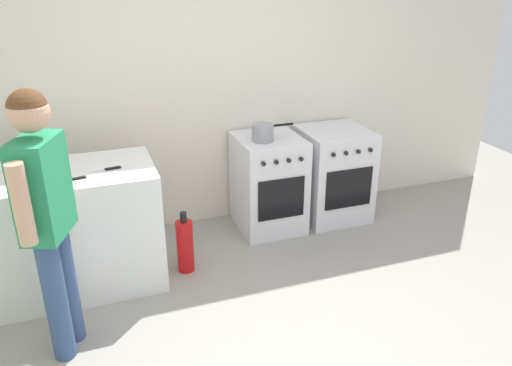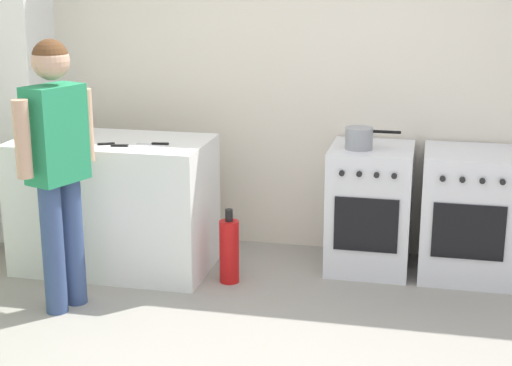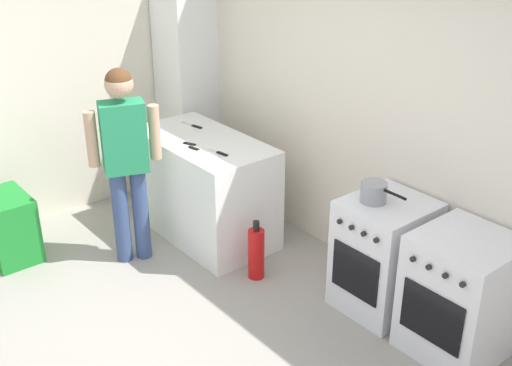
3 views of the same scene
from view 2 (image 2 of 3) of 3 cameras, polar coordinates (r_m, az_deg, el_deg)
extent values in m
cube|color=silver|center=(5.62, 5.34, 8.09)|extent=(6.00, 0.10, 2.60)
cube|color=white|center=(5.43, -10.23, -1.53)|extent=(1.30, 0.70, 0.90)
cube|color=silver|center=(5.41, 8.28, -1.79)|extent=(0.55, 0.60, 0.85)
cube|color=black|center=(5.12, 8.00, -3.05)|extent=(0.41, 0.01, 0.36)
cylinder|color=black|center=(5.19, 6.99, 2.35)|extent=(0.18, 0.18, 0.01)
cylinder|color=black|center=(5.17, 9.72, 2.20)|extent=(0.18, 0.18, 0.01)
cylinder|color=black|center=(5.42, 7.25, 2.91)|extent=(0.18, 0.18, 0.01)
cylinder|color=black|center=(5.41, 9.86, 2.77)|extent=(0.18, 0.18, 0.01)
cylinder|color=black|center=(5.03, 6.26, 0.72)|extent=(0.04, 0.02, 0.04)
cylinder|color=black|center=(5.02, 7.51, 0.65)|extent=(0.04, 0.02, 0.04)
cylinder|color=black|center=(5.01, 8.76, 0.57)|extent=(0.04, 0.02, 0.04)
cylinder|color=black|center=(5.01, 10.02, 0.50)|extent=(0.04, 0.02, 0.04)
cube|color=silver|center=(5.40, 15.09, -2.19)|extent=(0.60, 0.60, 0.85)
cube|color=black|center=(5.12, 15.19, -3.46)|extent=(0.45, 0.01, 0.36)
cylinder|color=black|center=(5.17, 13.97, 1.96)|extent=(0.19, 0.19, 0.01)
cylinder|color=black|center=(5.19, 16.94, 1.78)|extent=(0.19, 0.19, 0.01)
cylinder|color=black|center=(5.41, 13.93, 2.53)|extent=(0.19, 0.19, 0.01)
cylinder|color=black|center=(5.42, 16.77, 2.36)|extent=(0.19, 0.19, 0.01)
cylinder|color=black|center=(5.01, 13.42, 0.31)|extent=(0.04, 0.02, 0.04)
cylinder|color=black|center=(5.01, 14.78, 0.23)|extent=(0.04, 0.02, 0.04)
cylinder|color=black|center=(5.02, 16.14, 0.15)|extent=(0.04, 0.02, 0.04)
cylinder|color=black|center=(5.03, 17.50, 0.07)|extent=(0.04, 0.02, 0.04)
cylinder|color=gray|center=(5.21, 7.49, 3.25)|extent=(0.18, 0.18, 0.14)
cylinder|color=black|center=(5.19, 9.51, 3.68)|extent=(0.18, 0.02, 0.02)
cube|color=silver|center=(5.14, -8.12, 2.84)|extent=(0.10, 0.04, 0.01)
cube|color=black|center=(5.12, -6.98, 2.86)|extent=(0.11, 0.04, 0.01)
cube|color=silver|center=(5.17, -12.78, 2.68)|extent=(0.23, 0.13, 0.01)
cube|color=black|center=(5.17, -10.85, 2.81)|extent=(0.11, 0.07, 0.01)
cube|color=silver|center=(5.57, -13.81, 3.51)|extent=(0.14, 0.06, 0.01)
cube|color=black|center=(5.54, -12.56, 3.55)|extent=(0.11, 0.05, 0.01)
cube|color=silver|center=(5.07, -8.07, 2.66)|extent=(0.22, 0.07, 0.01)
cube|color=black|center=(5.10, -9.89, 2.70)|extent=(0.11, 0.04, 0.01)
cylinder|color=#384C7A|center=(4.80, -14.54, -4.69)|extent=(0.13, 0.13, 0.80)
cylinder|color=#384C7A|center=(4.90, -13.16, -4.18)|extent=(0.13, 0.13, 0.80)
cube|color=#268C59|center=(4.67, -14.37, 3.47)|extent=(0.31, 0.39, 0.57)
cylinder|color=tan|center=(4.51, -16.62, 3.07)|extent=(0.09, 0.09, 0.44)
cylinder|color=tan|center=(4.83, -12.29, 4.13)|extent=(0.09, 0.09, 0.44)
sphere|color=tan|center=(4.61, -14.72, 8.59)|extent=(0.22, 0.22, 0.22)
sphere|color=brown|center=(4.60, -14.74, 8.84)|extent=(0.21, 0.21, 0.21)
cylinder|color=red|center=(5.16, -1.96, -5.01)|extent=(0.13, 0.13, 0.42)
cylinder|color=black|center=(5.08, -1.98, -2.36)|extent=(0.05, 0.05, 0.08)
cube|color=white|center=(6.14, -17.00, 5.27)|extent=(0.48, 0.44, 2.00)
camera|label=1|loc=(2.28, -42.92, 15.47)|focal=35.00mm
camera|label=3|loc=(3.00, 65.18, 23.74)|focal=45.00mm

